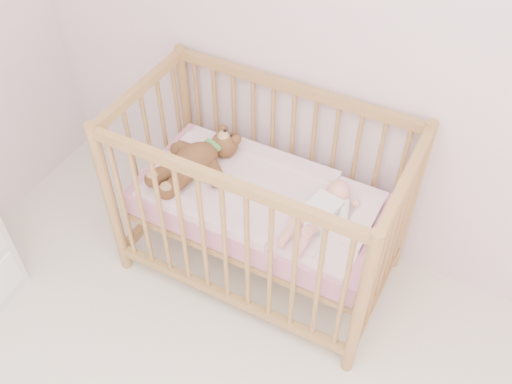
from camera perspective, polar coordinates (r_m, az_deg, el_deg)
The scene contains 6 objects.
wall_back at distance 2.46m, azimuth 15.18°, elevation 15.03°, with size 4.00×0.02×2.70m, color silver.
crib at distance 2.81m, azimuth 0.48°, elevation -1.06°, with size 1.36×0.76×1.00m, color #B18C4B, non-canonical shape.
mattress at distance 2.82m, azimuth 0.47°, elevation -1.26°, with size 1.22×0.62×0.13m, color #CB7F93.
blanket at distance 2.76m, azimuth 0.48°, elevation -0.21°, with size 1.10×0.58×0.06m, color #EAA1AE, non-canonical shape.
baby at distance 2.61m, azimuth 6.53°, elevation -1.70°, with size 0.24×0.51×0.12m, color silver, non-canonical shape.
teddy_bear at distance 2.83m, azimuth -6.11°, elevation 3.15°, with size 0.39×0.56×0.15m, color brown, non-canonical shape.
Camera 1 is at (0.41, -0.11, 2.55)m, focal length 40.00 mm.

